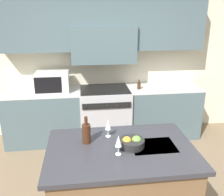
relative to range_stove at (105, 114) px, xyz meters
name	(u,v)px	position (x,y,z in m)	size (l,w,h in m)	color
back_cabinetry	(103,47)	(0.00, 0.27, 1.13)	(10.00, 0.46, 2.70)	beige
back_counter	(105,114)	(0.00, 0.02, -0.01)	(3.34, 0.62, 0.91)	#4C6066
range_stove	(105,114)	(0.00, 0.00, 0.00)	(0.85, 0.70, 0.92)	#B7B7BC
microwave	(52,82)	(-0.86, 0.02, 0.61)	(0.54, 0.40, 0.31)	silver
kitchen_island	(121,184)	(-0.02, -1.87, -0.02)	(1.47, 0.99, 0.89)	brown
wine_bottle	(86,133)	(-0.35, -1.72, 0.53)	(0.09, 0.09, 0.29)	#422314
wine_glass_near	(118,142)	(-0.06, -1.98, 0.56)	(0.06, 0.06, 0.20)	white
wine_glass_far	(108,125)	(-0.12, -1.61, 0.56)	(0.06, 0.06, 0.20)	white
fruit_bowl	(132,142)	(0.09, -1.85, 0.47)	(0.26, 0.26, 0.11)	black
oil_bottle_on_counter	(139,86)	(0.58, -0.05, 0.51)	(0.06, 0.06, 0.16)	#422314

